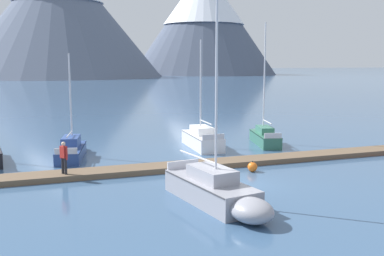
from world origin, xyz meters
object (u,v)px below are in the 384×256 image
sailboat_mid_dock_port (218,191)px  mooring_buoy_inner_mooring (252,167)px  sailboat_mid_dock_starboard (201,138)px  mooring_buoy_channel_marker (216,173)px  sailboat_second_berth (72,149)px  sailboat_far_berth (263,136)px  person_on_dock (64,156)px

sailboat_mid_dock_port → mooring_buoy_inner_mooring: (4.18, 4.70, -0.36)m
sailboat_mid_dock_starboard → mooring_buoy_channel_marker: (-2.45, -8.30, -0.37)m
sailboat_second_berth → mooring_buoy_channel_marker: 10.26m
sailboat_second_berth → mooring_buoy_inner_mooring: size_ratio=10.54×
sailboat_far_berth → mooring_buoy_channel_marker: (-7.33, -7.95, -0.31)m
sailboat_mid_dock_port → mooring_buoy_inner_mooring: 6.30m
sailboat_mid_dock_port → person_on_dock: 8.75m
sailboat_mid_dock_port → mooring_buoy_channel_marker: 4.64m
sailboat_second_berth → mooring_buoy_channel_marker: sailboat_second_berth is taller
sailboat_far_berth → person_on_dock: bearing=-159.2°
sailboat_second_berth → mooring_buoy_inner_mooring: bearing=-39.9°
sailboat_mid_dock_port → sailboat_mid_dock_starboard: 13.26m
sailboat_far_berth → mooring_buoy_inner_mooring: bearing=-123.2°
person_on_dock → sailboat_second_berth: bearing=80.4°
sailboat_mid_dock_starboard → mooring_buoy_inner_mooring: bearing=-90.3°
sailboat_second_berth → person_on_dock: (-0.94, -5.57, 0.73)m
sailboat_second_berth → sailboat_mid_dock_port: size_ratio=0.69×
sailboat_second_berth → mooring_buoy_inner_mooring: 11.66m
sailboat_second_berth → mooring_buoy_channel_marker: bearing=-50.5°
sailboat_mid_dock_starboard → person_on_dock: 11.59m
sailboat_mid_dock_starboard → mooring_buoy_inner_mooring: (-0.04, -7.87, -0.35)m
sailboat_far_berth → sailboat_second_berth: bearing=-179.8°
person_on_dock → mooring_buoy_channel_marker: (7.47, -2.35, -1.01)m
sailboat_far_berth → sailboat_mid_dock_starboard: bearing=175.9°
sailboat_far_berth → mooring_buoy_channel_marker: size_ratio=15.40×
sailboat_far_berth → mooring_buoy_channel_marker: sailboat_far_berth is taller
sailboat_second_berth → sailboat_mid_dock_port: sailboat_mid_dock_port is taller
sailboat_mid_dock_starboard → sailboat_far_berth: (4.88, -0.35, -0.06)m
sailboat_mid_dock_port → person_on_dock: (-5.70, 6.61, 0.63)m
sailboat_second_berth → mooring_buoy_channel_marker: size_ratio=11.40×
sailboat_mid_dock_port → mooring_buoy_channel_marker: (1.77, 4.27, -0.38)m
sailboat_second_berth → sailboat_mid_dock_starboard: size_ratio=0.87×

